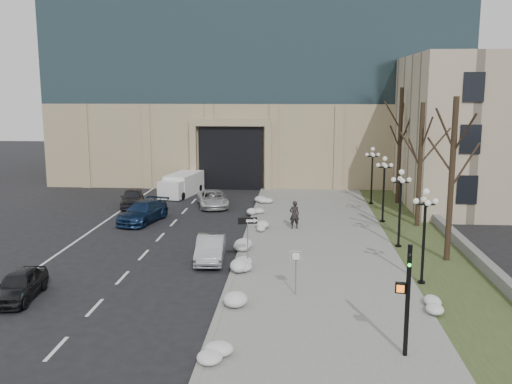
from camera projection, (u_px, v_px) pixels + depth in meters
ground at (239, 331)px, 22.34m from camera, size 160.00×160.00×0.00m
sidewalk at (317, 239)px, 35.82m from camera, size 9.00×40.00×0.12m
curb at (245, 238)px, 36.14m from camera, size 0.30×40.00×0.14m
grass_strip at (422, 241)px, 35.36m from camera, size 4.00×40.00×0.10m
stone_wall at (447, 229)px, 37.13m from camera, size 0.50×30.00×0.70m
office_tower at (260, 4)px, 61.97m from camera, size 40.00×24.70×36.00m
car_a at (19, 285)px, 25.68m from camera, size 1.92×4.08×1.35m
car_b at (210, 249)px, 31.40m from camera, size 1.79×4.34×1.40m
car_c at (143, 212)px, 40.55m from camera, size 3.15×5.42×1.48m
car_d at (213, 199)px, 45.84m from camera, size 3.32×5.18×1.33m
car_e at (132, 198)px, 45.84m from camera, size 2.74×4.68×1.50m
pedestrian at (294, 215)px, 38.22m from camera, size 0.79×0.62×1.89m
box_truck at (182, 185)px, 50.95m from camera, size 3.17×6.23×1.89m
one_way_sign at (251, 227)px, 29.54m from camera, size 1.06×0.35×2.83m
keep_sign at (296, 263)px, 25.76m from camera, size 0.47×0.07×2.18m
traffic_signal at (406, 303)px, 19.76m from camera, size 0.71×0.95×4.15m
snow_clump_a at (220, 353)px, 19.84m from camera, size 1.10×1.60×0.36m
snow_clump_b at (230, 303)px, 24.52m from camera, size 1.10×1.60×0.36m
snow_clump_c at (247, 266)px, 29.70m from camera, size 1.10×1.60×0.36m
snow_clump_d at (244, 246)px, 33.33m from camera, size 1.10×1.60×0.36m
snow_clump_e at (258, 227)px, 37.98m from camera, size 1.10×1.60×0.36m
snow_clump_f at (257, 212)px, 42.77m from camera, size 1.10×1.60×0.36m
snow_clump_g at (265, 200)px, 47.23m from camera, size 1.10×1.60×0.36m
snow_clump_h at (428, 305)px, 24.27m from camera, size 1.10×1.60×0.36m
lamppost_a at (425, 223)px, 27.09m from camera, size 1.18×1.18×4.76m
lamppost_b at (400, 198)px, 33.47m from camera, size 1.18×1.18×4.76m
lamppost_c at (384, 180)px, 39.85m from camera, size 1.18×1.18×4.76m
lamppost_d at (372, 168)px, 46.23m from camera, size 1.18×1.18×4.76m
tree_near at (453, 156)px, 30.37m from camera, size 3.20×3.20×9.00m
tree_mid at (421, 147)px, 38.28m from camera, size 3.20×3.20×8.50m
tree_far at (400, 129)px, 46.02m from camera, size 3.20×3.20×9.50m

